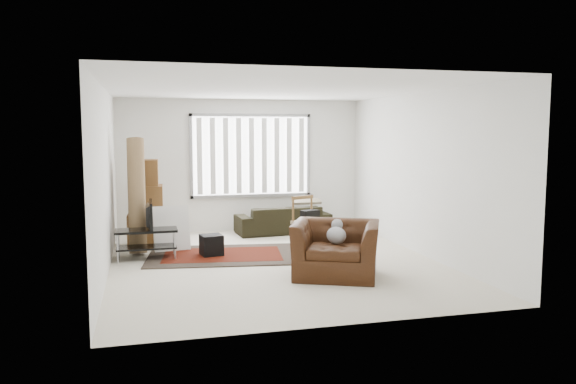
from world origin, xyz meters
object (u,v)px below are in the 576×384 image
tv_stand (146,238)px  armchair (336,245)px  sofa (283,215)px  moving_boxes (145,206)px  side_chair (309,220)px

tv_stand → armchair: size_ratio=0.64×
armchair → sofa: bearing=112.7°
moving_boxes → sofa: 2.78m
tv_stand → side_chair: 2.79m
side_chair → armchair: (-0.17, -1.90, -0.06)m
side_chair → armchair: side_chair is taller
moving_boxes → side_chair: bearing=-19.7°
sofa → armchair: (-0.09, -3.49, 0.08)m
tv_stand → sofa: bearing=32.7°
moving_boxes → side_chair: moving_boxes is taller
tv_stand → armchair: bearing=-34.0°
sofa → tv_stand: bearing=28.5°
moving_boxes → armchair: (2.60, -2.89, -0.27)m
moving_boxes → sofa: moving_boxes is taller
armchair → moving_boxes: bearing=156.2°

